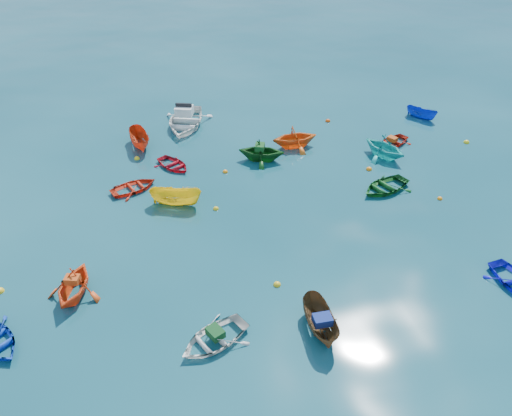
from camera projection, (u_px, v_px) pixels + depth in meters
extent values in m
plane|color=#093944|center=(283.00, 276.00, 22.78)|extent=(160.00, 160.00, 0.00)
imported|color=silver|center=(214.00, 342.00, 19.68)|extent=(3.56, 3.15, 0.61)
imported|color=brown|center=(320.00, 330.00, 20.19)|extent=(1.20, 2.92, 1.11)
imported|color=#F44D17|center=(76.00, 295.00, 21.80)|extent=(3.13, 3.37, 1.45)
imported|color=yellow|center=(177.00, 204.00, 27.49)|extent=(3.12, 2.09, 1.13)
imported|color=#13531D|center=(384.00, 190.00, 28.73)|extent=(3.68, 3.15, 0.65)
imported|color=#1DB4AE|center=(383.00, 156.00, 31.93)|extent=(3.59, 3.78, 1.57)
imported|color=red|center=(134.00, 190.00, 28.72)|extent=(3.16, 2.70, 0.55)
imported|color=red|center=(141.00, 146.00, 33.04)|extent=(1.50, 3.17, 1.18)
imported|color=#124E16|center=(261.00, 160.00, 31.54)|extent=(3.54, 3.33, 1.49)
imported|color=red|center=(392.00, 144.00, 33.31)|extent=(3.11, 2.79, 0.53)
imported|color=#0E2FB4|center=(420.00, 118.00, 36.65)|extent=(2.09, 2.40, 0.90)
imported|color=#A80E1B|center=(174.00, 167.00, 30.83)|extent=(2.86, 3.10, 0.52)
imported|color=orange|center=(294.00, 147.00, 33.01)|extent=(3.06, 2.66, 1.58)
imported|color=white|center=(185.00, 126.00, 35.58)|extent=(4.92, 5.76, 1.61)
cube|color=#10431B|center=(215.00, 332.00, 19.46)|extent=(0.76, 0.84, 0.33)
cube|color=navy|center=(322.00, 320.00, 19.65)|extent=(0.75, 0.58, 0.35)
cube|color=#D44A15|center=(72.00, 279.00, 21.34)|extent=(0.72, 0.63, 0.29)
cube|color=#134C19|center=(260.00, 147.00, 31.02)|extent=(0.80, 0.90, 0.36)
cube|color=#BC4713|center=(392.00, 139.00, 33.03)|extent=(0.65, 0.71, 0.28)
sphere|color=gold|center=(277.00, 285.00, 22.30)|extent=(0.34, 0.34, 0.34)
sphere|color=orange|center=(440.00, 199.00, 27.93)|extent=(0.29, 0.29, 0.29)
sphere|color=yellow|center=(0.00, 292.00, 21.96)|extent=(0.39, 0.39, 0.39)
sphere|color=orange|center=(225.00, 172.00, 30.32)|extent=(0.33, 0.33, 0.33)
sphere|color=gold|center=(216.00, 209.00, 27.12)|extent=(0.31, 0.31, 0.31)
sphere|color=orange|center=(369.00, 170.00, 30.56)|extent=(0.36, 0.36, 0.36)
sphere|color=yellow|center=(137.00, 159.00, 31.65)|extent=(0.35, 0.35, 0.35)
sphere|color=#D8450B|center=(328.00, 121.00, 36.17)|extent=(0.37, 0.37, 0.37)
sphere|color=yellow|center=(466.00, 143.00, 33.46)|extent=(0.39, 0.39, 0.39)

